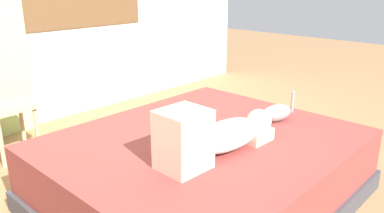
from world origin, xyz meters
name	(u,v)px	position (x,y,z in m)	size (l,w,h in m)	color
ground_plane	(192,201)	(0.00, 0.00, 0.00)	(16.00, 16.00, 0.00)	olive
bed	(203,169)	(0.08, -0.04, 0.23)	(2.00, 1.71, 0.46)	#38383D
person_lying	(217,135)	(-0.04, -0.25, 0.58)	(0.94, 0.29, 0.34)	silver
cat	(274,113)	(0.66, -0.22, 0.53)	(0.34, 0.19, 0.21)	gray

